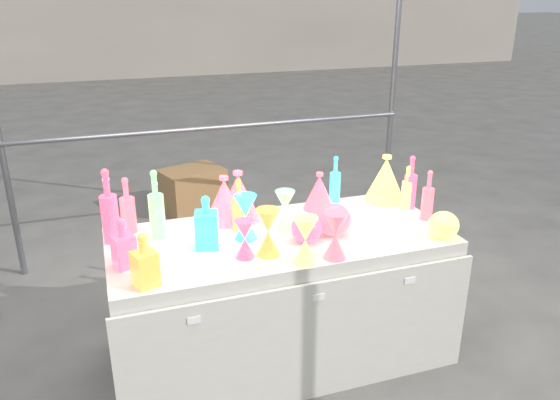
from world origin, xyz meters
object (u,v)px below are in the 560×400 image
object	(u,v)px
cardboard_box_closed	(193,190)
display_table	(281,297)
decanter_0	(144,260)
bottle_0	(109,209)
hourglass_0	(245,239)
lampshade_0	(225,199)

from	to	relation	value
cardboard_box_closed	display_table	bearing A→B (deg)	-106.93
decanter_0	bottle_0	bearing A→B (deg)	81.66
decanter_0	hourglass_0	world-z (taller)	decanter_0
display_table	hourglass_0	world-z (taller)	hourglass_0
bottle_0	decanter_0	world-z (taller)	bottle_0
cardboard_box_closed	hourglass_0	size ratio (longest dim) A/B	2.86
cardboard_box_closed	bottle_0	distance (m)	2.32
display_table	lampshade_0	bearing A→B (deg)	128.80
hourglass_0	display_table	bearing A→B (deg)	36.18
bottle_0	display_table	bearing A→B (deg)	-19.19
hourglass_0	lampshade_0	bearing A→B (deg)	88.56
hourglass_0	lampshade_0	world-z (taller)	lampshade_0
bottle_0	hourglass_0	world-z (taller)	bottle_0
display_table	cardboard_box_closed	bearing A→B (deg)	91.84
hourglass_0	bottle_0	bearing A→B (deg)	141.91
display_table	decanter_0	distance (m)	0.94
lampshade_0	display_table	bearing A→B (deg)	-27.19
display_table	decanter_0	size ratio (longest dim) A/B	7.32
display_table	hourglass_0	distance (m)	0.56
decanter_0	lampshade_0	size ratio (longest dim) A/B	0.94
bottle_0	hourglass_0	size ratio (longest dim) A/B	1.54
display_table	hourglass_0	bearing A→B (deg)	-143.82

